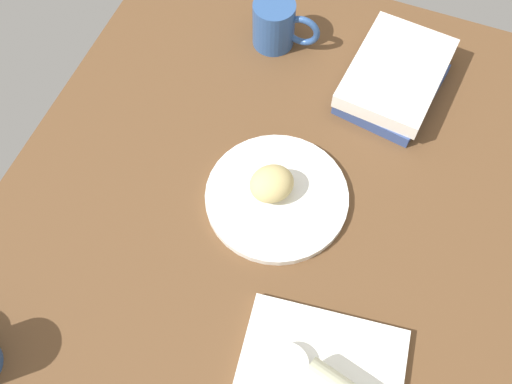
% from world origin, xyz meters
% --- Properties ---
extents(dining_table, '(1.10, 0.90, 0.04)m').
position_xyz_m(dining_table, '(0.00, 0.00, 0.02)').
color(dining_table, brown).
rests_on(dining_table, ground).
extents(round_plate, '(0.23, 0.23, 0.01)m').
position_xyz_m(round_plate, '(0.04, 0.01, 0.05)').
color(round_plate, white).
rests_on(round_plate, dining_table).
extents(scone_pastry, '(0.10, 0.10, 0.05)m').
position_xyz_m(scone_pastry, '(0.05, 0.02, 0.08)').
color(scone_pastry, tan).
rests_on(scone_pastry, round_plate).
extents(sauce_cup, '(0.06, 0.06, 0.02)m').
position_xyz_m(sauce_cup, '(-0.21, -0.10, 0.07)').
color(sauce_cup, silver).
rests_on(sauce_cup, square_plate).
extents(book_stack, '(0.24, 0.18, 0.06)m').
position_xyz_m(book_stack, '(0.33, -0.11, 0.07)').
color(book_stack, '#33477F').
rests_on(book_stack, dining_table).
extents(second_mug, '(0.08, 0.13, 0.09)m').
position_xyz_m(second_mug, '(0.36, 0.13, 0.09)').
color(second_mug, '#2D518C').
rests_on(second_mug, dining_table).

